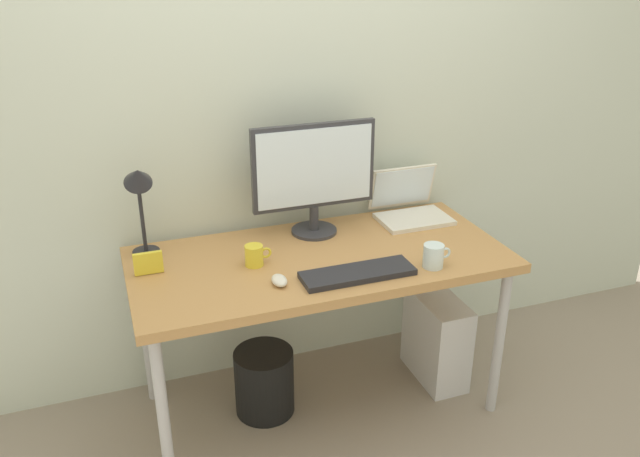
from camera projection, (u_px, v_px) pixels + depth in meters
The scene contains 13 objects.
ground_plane at pixel (320, 402), 2.94m from camera, with size 6.00×6.00×0.00m, color gray.
back_wall at pixel (287, 99), 2.77m from camera, with size 4.40×0.04×2.60m, color silver.
desk at pixel (320, 269), 2.66m from camera, with size 1.53×0.72×0.75m.
monitor at pixel (314, 173), 2.73m from camera, with size 0.54×0.20×0.49m.
laptop at pixel (409, 205), 2.98m from camera, with size 0.32×0.28×0.23m.
desk_lamp at pixel (139, 190), 2.51m from camera, with size 0.11×0.16×0.41m.
keyboard at pixel (358, 273), 2.47m from camera, with size 0.44×0.14×0.02m, color #232328.
mouse at pixel (279, 280), 2.40m from camera, with size 0.06×0.09×0.03m, color silver.
coffee_mug at pixel (255, 255), 2.54m from camera, with size 0.11×0.07×0.08m.
glass_cup at pixel (434, 256), 2.52m from camera, with size 0.12×0.08×0.09m.
photo_frame at pixel (148, 263), 2.47m from camera, with size 0.11×0.02×0.09m, color yellow.
computer_tower at pixel (436, 338), 3.04m from camera, with size 0.18×0.36×0.42m, color silver.
wastebasket at pixel (264, 382), 2.84m from camera, with size 0.26×0.26×0.30m, color black.
Camera 1 is at (-0.80, -2.23, 1.91)m, focal length 36.29 mm.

